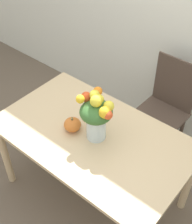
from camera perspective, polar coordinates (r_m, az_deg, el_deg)
ground_plane at (r=2.82m, az=-0.47°, el=-14.41°), size 12.00×12.00×0.00m
wall_back at (r=2.74m, az=16.06°, el=19.11°), size 8.00×0.06×2.70m
dining_table at (r=2.32m, az=-0.55°, el=-5.69°), size 1.42×0.86×0.73m
flower_vase at (r=2.09m, az=0.07°, el=-0.68°), size 0.29×0.22×0.38m
pumpkin at (r=2.25m, az=-4.33°, el=-2.31°), size 0.12×0.12×0.11m
dining_chair_near_window at (r=2.87m, az=12.32°, el=0.54°), size 0.43×0.43×0.95m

